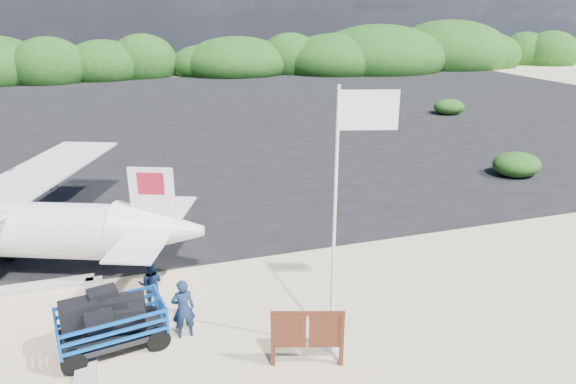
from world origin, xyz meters
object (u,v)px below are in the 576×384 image
at_px(baggage_cart, 115,348).
at_px(crew_b, 151,284).
at_px(signboard, 307,365).
at_px(aircraft_large, 362,125).
at_px(crew_a, 183,309).
at_px(flagpole, 330,345).

height_order(baggage_cart, crew_b, crew_b).
bearing_deg(signboard, aircraft_large, 79.23).
height_order(crew_a, aircraft_large, aircraft_large).
distance_m(crew_a, crew_b, 1.89).
relative_size(crew_a, crew_b, 1.13).
bearing_deg(baggage_cart, crew_b, 48.53).
distance_m(flagpole, crew_a, 3.97).
height_order(flagpole, crew_a, flagpole).
distance_m(baggage_cart, crew_b, 2.16).
xyz_separation_m(signboard, crew_b, (-3.45, 3.83, 0.74)).
height_order(crew_b, aircraft_large, aircraft_large).
xyz_separation_m(crew_a, aircraft_large, (15.59, 22.26, -0.84)).
relative_size(flagpole, signboard, 3.56).
relative_size(baggage_cart, signboard, 1.50).
distance_m(baggage_cart, aircraft_large, 28.23).
relative_size(signboard, aircraft_large, 0.12).
height_order(baggage_cart, flagpole, flagpole).
bearing_deg(crew_a, signboard, 138.68).
relative_size(crew_a, aircraft_large, 0.11).
relative_size(signboard, crew_a, 1.12).
distance_m(baggage_cart, flagpole, 5.58).
xyz_separation_m(baggage_cart, crew_b, (1.07, 1.72, 0.74)).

